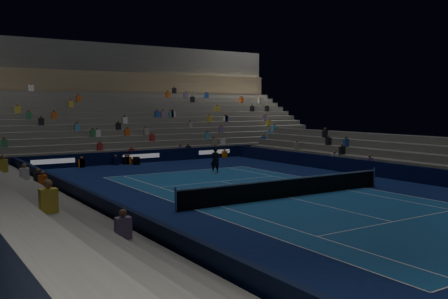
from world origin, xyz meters
name	(u,v)px	position (x,y,z in m)	size (l,w,h in m)	color
ground	(288,197)	(0.00, 0.00, 0.00)	(90.00, 90.00, 0.00)	#0C1A4C
court_surface	(288,197)	(0.00, 0.00, 0.01)	(10.97, 23.77, 0.01)	#194F89
sponsor_barrier_far	(141,157)	(0.00, 18.50, 0.50)	(44.00, 0.25, 1.00)	black
sponsor_barrier_east	(410,174)	(9.70, 0.00, 0.50)	(0.25, 37.00, 1.00)	black
sponsor_barrier_west	(102,209)	(-9.70, 0.00, 0.50)	(0.25, 37.00, 1.00)	black
grandstand_main	(101,119)	(0.00, 27.90, 3.38)	(44.00, 15.20, 11.20)	#61615D
grandstand_east	(445,163)	(13.17, 0.00, 0.92)	(5.00, 37.00, 2.50)	slate
grandstand_west	(9,209)	(-13.17, 0.00, 0.92)	(5.00, 37.00, 2.50)	slate
tennis_net	(289,188)	(0.00, 0.00, 0.50)	(12.90, 0.10, 1.10)	#B2B2B7
tennis_player	(215,160)	(1.71, 9.79, 0.90)	(0.66, 0.43, 1.80)	black
broadcast_camera	(136,161)	(-0.82, 17.46, 0.31)	(0.52, 0.94, 0.60)	black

